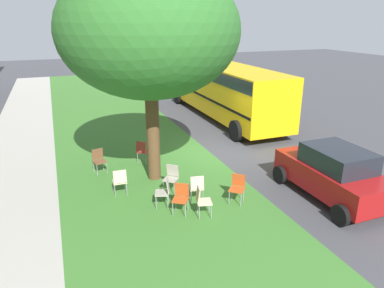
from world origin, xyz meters
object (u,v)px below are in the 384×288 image
chair_1 (171,176)px  chair_6 (164,190)px  chair_3 (99,159)px  chair_0 (237,186)px  street_tree (149,32)px  chair_8 (181,196)px  school_bus (223,86)px  chair_2 (202,199)px  parked_car (333,173)px  chair_4 (120,180)px  chair_7 (143,150)px  chair_5 (196,186)px

chair_1 → chair_6: (-0.87, 0.50, 0.00)m
chair_3 → chair_0: bearing=-136.2°
street_tree → chair_0: street_tree is taller
chair_6 → chair_8: bearing=-146.9°
street_tree → school_bus: (6.49, -5.76, -3.11)m
chair_1 → chair_2: 1.79m
chair_2 → school_bus: bearing=-28.9°
chair_3 → parked_car: size_ratio=0.24×
parked_car → chair_4: bearing=67.4°
chair_6 → school_bus: 10.50m
chair_8 → school_bus: school_bus is taller
chair_3 → chair_8: bearing=-154.2°
chair_2 → chair_8: same height
chair_3 → chair_7: (0.32, -1.67, 0.00)m
chair_1 → chair_2: (-1.77, -0.31, 0.00)m
chair_0 → chair_8: same height
street_tree → chair_4: bearing=122.5°
chair_3 → chair_8: 4.12m
chair_4 → chair_5: size_ratio=1.00×
street_tree → parked_car: 7.04m
school_bus → chair_8: bearing=147.8°
chair_2 → chair_4: size_ratio=1.00×
chair_0 → chair_4: 3.63m
chair_3 → chair_2: bearing=-151.1°
street_tree → chair_7: (1.49, 0.04, -4.35)m
chair_5 → chair_0: bearing=-111.4°
chair_6 → chair_8: same height
chair_0 → chair_3: bearing=43.8°
chair_2 → chair_3: size_ratio=1.00×
chair_2 → street_tree: bearing=10.6°
chair_3 → school_bus: size_ratio=0.08×
chair_8 → parked_car: 4.70m
chair_2 → chair_8: (0.39, 0.47, 0.00)m
chair_0 → chair_2: (-0.37, 1.31, 0.00)m
chair_3 → chair_4: 2.06m
street_tree → chair_1: (-1.16, -0.25, -4.35)m
street_tree → school_bus: bearing=-41.6°
chair_1 → parked_car: (-2.20, -4.45, 0.32)m
chair_3 → chair_5: same height
chair_8 → chair_4: bearing=40.2°
chair_4 → parked_car: bearing=-112.6°
chair_7 → chair_8: same height
chair_4 → chair_8: (-1.68, -1.42, 0.00)m
chair_0 → parked_car: 2.96m
parked_car → chair_3: bearing=54.7°
chair_4 → chair_8: size_ratio=1.00×
chair_0 → chair_4: same height
chair_4 → chair_7: 2.68m
chair_6 → parked_car: parked_car is taller
chair_5 → chair_8: size_ratio=1.00×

